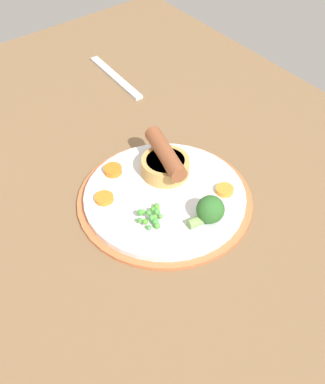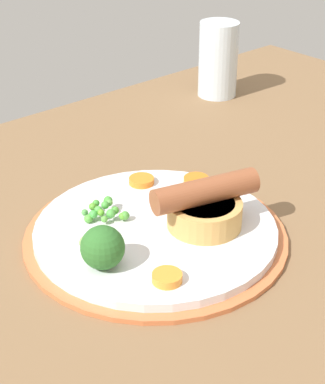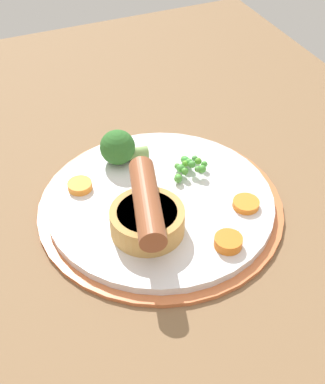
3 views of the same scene
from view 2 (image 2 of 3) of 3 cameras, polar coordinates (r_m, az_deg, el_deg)
dining_table at (r=68.74cm, az=4.90°, el=-4.38°), size 110.00×80.00×3.00cm
dinner_plate at (r=66.03cm, az=-0.62°, el=-3.67°), size 27.07×27.07×1.40cm
sausage_pudding at (r=64.99cm, az=3.49°, el=-1.12°), size 11.47×7.64×5.35cm
pea_pile at (r=66.78cm, az=-5.19°, el=-1.67°), size 4.03×4.59×1.74cm
broccoli_floret_near at (r=59.16cm, az=-5.41°, el=-4.93°), size 4.15×5.74×4.15cm
carrot_slice_0 at (r=57.85cm, az=0.41°, el=-7.61°), size 3.17×3.17×0.81cm
carrot_slice_1 at (r=73.29cm, az=-1.88°, el=1.02°), size 3.90×3.90×0.71cm
carrot_slice_4 at (r=72.76cm, az=3.01°, el=0.93°), size 3.89×3.89×1.06cm
drinking_glass at (r=101.36cm, az=4.97°, el=11.66°), size 6.05×6.05×11.52cm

